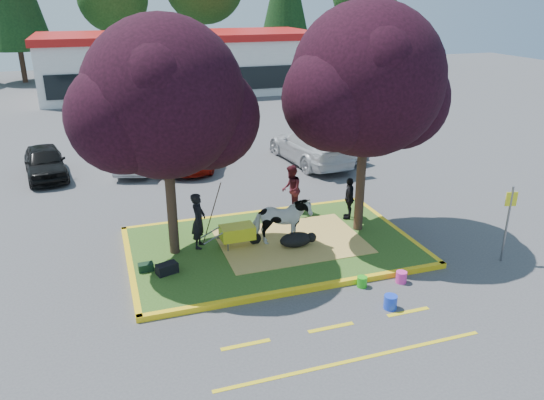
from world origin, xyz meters
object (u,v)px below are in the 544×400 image
object	(u,v)px
handler	(198,221)
sign_post	(508,217)
car_black	(45,162)
cow	(281,222)
bucket_blue	(390,302)
bucket_pink	(401,277)
calf	(296,240)
car_silver	(138,155)
wheelbarrow	(238,232)
bucket_green	(362,282)

from	to	relation	value
handler	sign_post	bearing A→B (deg)	-87.63
sign_post	car_black	size ratio (longest dim) A/B	0.59
handler	sign_post	xyz separation A→B (m)	(7.94, -3.28, 0.38)
cow	car_black	xyz separation A→B (m)	(-6.97, 9.29, -0.22)
sign_post	bucket_blue	bearing A→B (deg)	-149.41
handler	bucket_blue	size ratio (longest dim) A/B	4.82
handler	bucket_blue	xyz separation A→B (m)	(3.72, -4.44, -0.80)
cow	bucket_pink	world-z (taller)	cow
bucket_pink	calf	bearing A→B (deg)	127.30
handler	car_silver	distance (m)	8.66
wheelbarrow	sign_post	xyz separation A→B (m)	(6.89, -2.92, 0.75)
wheelbarrow	bucket_pink	xyz separation A→B (m)	(3.57, -3.08, -0.45)
cow	bucket_green	distance (m)	3.09
handler	car_black	distance (m)	9.87
sign_post	bucket_pink	distance (m)	3.53
car_silver	handler	bearing A→B (deg)	112.67
handler	sign_post	distance (m)	8.60
sign_post	bucket_blue	distance (m)	4.53
cow	bucket_blue	distance (m)	4.16
wheelbarrow	car_black	bearing A→B (deg)	121.32
bucket_blue	wheelbarrow	bearing A→B (deg)	123.20
wheelbarrow	car_silver	size ratio (longest dim) A/B	0.45
bucket_green	bucket_pink	world-z (taller)	bucket_pink
cow	wheelbarrow	xyz separation A→B (m)	(-1.25, 0.23, -0.27)
bucket_green	car_black	bearing A→B (deg)	124.36
bucket_blue	car_silver	xyz separation A→B (m)	(-4.67, 13.04, 0.46)
wheelbarrow	bucket_green	size ratio (longest dim) A/B	6.25
bucket_pink	bucket_green	bearing A→B (deg)	173.24
bucket_blue	car_black	distance (m)	15.59
handler	bucket_green	bearing A→B (deg)	-108.18
cow	bucket_blue	bearing A→B (deg)	-151.04
calf	car_silver	bearing A→B (deg)	90.87
calf	car_silver	world-z (taller)	car_silver
car_black	car_silver	size ratio (longest dim) A/B	0.98
calf	handler	bearing A→B (deg)	141.99
car_silver	calf	bearing A→B (deg)	127.28
car_black	car_silver	distance (m)	3.72
wheelbarrow	bucket_blue	size ratio (longest dim) A/B	5.11
car_silver	bucket_blue	bearing A→B (deg)	126.11
cow	sign_post	size ratio (longest dim) A/B	0.77
sign_post	bucket_blue	world-z (taller)	sign_post
cow	handler	size ratio (longest dim) A/B	1.03
calf	bucket_pink	bearing A→B (deg)	-72.70
calf	handler	distance (m)	2.87
cow	handler	distance (m)	2.38
car_black	bucket_pink	bearing A→B (deg)	-60.38
calf	bucket_green	bearing A→B (deg)	-90.04
calf	wheelbarrow	xyz separation A→B (m)	(-1.61, 0.51, 0.24)
bucket_green	sign_post	bearing A→B (deg)	0.43
wheelbarrow	handler	bearing A→B (deg)	160.30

